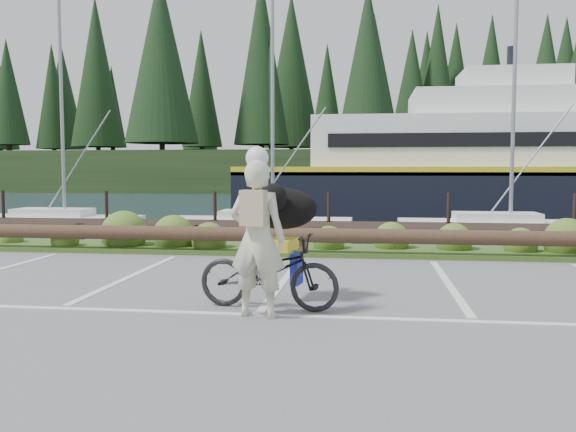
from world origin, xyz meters
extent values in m
plane|color=#5F5E61|center=(0.00, 0.00, 0.00)|extent=(72.00, 72.00, 0.00)
plane|color=#1A2C3F|center=(0.00, 48.00, -1.20)|extent=(160.00, 160.00, 0.00)
cube|color=#3D5B21|center=(0.00, 5.30, 0.05)|extent=(34.00, 1.60, 0.10)
imported|color=black|center=(0.07, -0.04, 0.49)|extent=(1.93, 0.91, 0.98)
imported|color=beige|center=(0.01, -0.47, 0.96)|extent=(0.76, 0.55, 1.92)
ellipsoid|color=black|center=(0.16, 0.55, 1.26)|extent=(0.62, 1.05, 0.57)
camera|label=1|loc=(1.34, -7.70, 1.81)|focal=38.00mm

